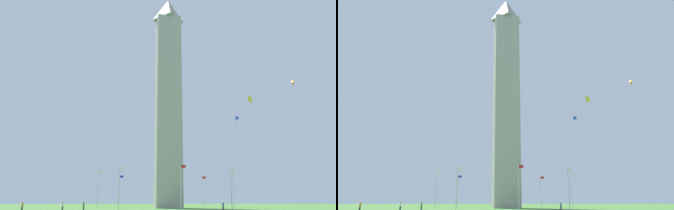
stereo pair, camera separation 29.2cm
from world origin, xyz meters
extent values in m
plane|color=#3D6B2D|center=(0.00, 0.00, 0.00)|extent=(260.00, 260.00, 0.00)
cube|color=#A8A399|center=(0.00, 0.00, 26.81)|extent=(6.70, 6.70, 53.61)
pyramid|color=gray|center=(0.00, 0.00, 57.27)|extent=(6.70, 6.70, 7.31)
cylinder|color=silver|center=(17.43, 0.00, 4.48)|extent=(0.14, 0.14, 8.95)
cube|color=white|center=(17.98, 0.00, 8.50)|extent=(1.00, 0.03, 0.64)
cylinder|color=silver|center=(12.33, 12.33, 4.48)|extent=(0.14, 0.14, 8.95)
cube|color=red|center=(12.88, 12.33, 8.50)|extent=(1.00, 0.03, 0.64)
cylinder|color=silver|center=(0.00, 17.43, 4.48)|extent=(0.14, 0.14, 8.95)
cube|color=#1E2D99|center=(0.55, 17.43, 8.50)|extent=(1.00, 0.03, 0.64)
cylinder|color=silver|center=(-12.33, 12.33, 4.48)|extent=(0.14, 0.14, 8.95)
cube|color=#1E2D99|center=(-11.78, 12.33, 8.50)|extent=(1.00, 0.03, 0.64)
cylinder|color=silver|center=(-17.43, 0.00, 4.48)|extent=(0.14, 0.14, 8.95)
cube|color=white|center=(-16.88, 0.00, 8.50)|extent=(1.00, 0.03, 0.64)
cylinder|color=silver|center=(-12.33, -12.33, 4.48)|extent=(0.14, 0.14, 8.95)
cube|color=white|center=(-11.78, -12.33, 8.50)|extent=(1.00, 0.03, 0.64)
cylinder|color=silver|center=(0.00, -17.43, 4.48)|extent=(0.14, 0.14, 8.95)
cube|color=red|center=(0.55, -17.43, 8.50)|extent=(1.00, 0.03, 0.64)
cylinder|color=silver|center=(12.33, -12.33, 4.48)|extent=(0.14, 0.14, 8.95)
cube|color=white|center=(12.88, -12.33, 8.50)|extent=(1.00, 0.03, 0.64)
cylinder|color=#2D2D38|center=(-28.99, -20.19, 0.40)|extent=(0.29, 0.29, 0.80)
cylinder|color=orange|center=(-28.99, -20.19, 1.12)|extent=(0.32, 0.32, 0.63)
sphere|color=tan|center=(-28.99, -20.19, 1.55)|extent=(0.24, 0.24, 0.24)
cylinder|color=#2D2D38|center=(-19.19, -13.42, 0.40)|extent=(0.29, 0.29, 0.80)
cylinder|color=#388C47|center=(-19.19, -13.42, 1.11)|extent=(0.32, 0.32, 0.62)
sphere|color=tan|center=(-19.19, -13.42, 1.54)|extent=(0.24, 0.24, 0.24)
cylinder|color=#2D2D38|center=(-22.65, -17.17, 0.40)|extent=(0.29, 0.29, 0.80)
cylinder|color=white|center=(-22.65, -17.17, 1.09)|extent=(0.32, 0.32, 0.57)
sphere|color=#936B4C|center=(-22.65, -17.17, 1.49)|extent=(0.24, 0.24, 0.24)
cylinder|color=#2D2D38|center=(7.33, -21.38, 0.40)|extent=(0.29, 0.29, 0.80)
cylinder|color=#3851B2|center=(7.33, -21.38, 1.09)|extent=(0.32, 0.32, 0.58)
sphere|color=beige|center=(7.33, -21.38, 1.50)|extent=(0.24, 0.24, 0.24)
cube|color=orange|center=(25.93, -19.69, 27.74)|extent=(0.94, 0.88, 0.98)
cylinder|color=#A75C15|center=(25.93, -19.69, 26.98)|extent=(0.04, 0.04, 1.15)
cone|color=blue|center=(13.33, -15.66, 19.61)|extent=(1.20, 1.30, 1.13)
cylinder|color=#233C9D|center=(13.33, -15.66, 18.87)|extent=(0.04, 0.04, 1.11)
cube|color=yellow|center=(14.07, -22.26, 22.18)|extent=(1.11, 0.86, 1.29)
cylinder|color=#A4921C|center=(14.07, -22.26, 21.17)|extent=(0.04, 0.04, 1.52)
camera|label=1|loc=(-12.14, -80.43, 1.73)|focal=32.98mm
camera|label=2|loc=(-11.85, -80.48, 1.73)|focal=32.98mm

